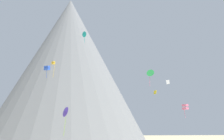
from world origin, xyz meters
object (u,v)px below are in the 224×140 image
kite_indigo_low (65,112)px  kite_white_mid (168,82)px  kite_blue_mid (47,68)px  rock_massif (70,74)px  kite_green_mid (150,73)px  kite_yellow_mid (155,92)px  kite_rainbow_low (185,107)px  kite_teal_high (84,34)px  kite_gold_mid (53,63)px

kite_indigo_low → kite_white_mid: 27.21m
kite_white_mid → kite_blue_mid: 33.48m
rock_massif → kite_green_mid: bearing=-62.3°
kite_indigo_low → kite_blue_mid: (-5.49, 14.84, 13.03)m
kite_indigo_low → kite_yellow_mid: size_ratio=5.09×
kite_yellow_mid → kite_blue_mid: kite_blue_mid is taller
kite_rainbow_low → kite_white_mid: kite_white_mid is taller
kite_rainbow_low → kite_green_mid: (-8.29, 5.46, 10.56)m
rock_massif → kite_blue_mid: size_ratio=24.84×
kite_indigo_low → kite_white_mid: bearing=70.9°
kite_teal_high → kite_white_mid: kite_teal_high is taller
kite_blue_mid → kite_green_mid: (30.68, 2.41, -0.07)m
kite_white_mid → kite_green_mid: (-0.53, 13.46, 4.91)m
kite_teal_high → kite_green_mid: bearing=56.6°
kite_blue_mid → kite_gold_mid: 8.36m
kite_blue_mid → kite_green_mid: kite_green_mid is taller
kite_green_mid → kite_blue_mid: bearing=34.3°
rock_massif → kite_white_mid: (24.74, -59.63, -12.78)m
rock_massif → kite_white_mid: size_ratio=77.14×
kite_teal_high → kite_blue_mid: size_ratio=0.96×
kite_teal_high → rock_massif: bearing=145.9°
kite_indigo_low → kite_teal_high: (4.70, 15.42, 23.65)m
rock_massif → kite_rainbow_low: (32.50, -51.64, -18.43)m
kite_gold_mid → kite_teal_high: bearing=-88.5°
kite_teal_high → kite_rainbow_low: bearing=44.3°
kite_teal_high → kite_blue_mid: bearing=-125.2°
kite_gold_mid → kite_white_mid: bearing=-82.2°
kite_green_mid → rock_massif: bearing=-32.6°
rock_massif → kite_white_mid: bearing=-67.5°
rock_massif → kite_blue_mid: bearing=-97.6°
kite_white_mid → kite_teal_high: bearing=-143.8°
kite_blue_mid → kite_indigo_low: bearing=139.0°
kite_indigo_low → kite_yellow_mid: (27.93, 21.79, 7.75)m
rock_massif → kite_gold_mid: (-5.21, -40.96, -4.62)m
kite_teal_high → kite_blue_mid: 14.73m
kite_indigo_low → kite_gold_mid: bearing=163.1°
kite_white_mid → kite_gold_mid: (-29.95, 18.67, 8.16)m
kite_yellow_mid → kite_rainbow_low: bearing=40.8°
rock_massif → kite_green_mid: size_ratio=17.02×
kite_teal_high → kite_yellow_mid: size_ratio=2.71×
kite_white_mid → kite_yellow_mid: bearing=148.1°
kite_rainbow_low → kite_blue_mid: kite_blue_mid is taller
kite_teal_high → kite_white_mid: bearing=22.5°
kite_rainbow_low → kite_white_mid: (-7.76, -7.99, 5.66)m
rock_massif → kite_gold_mid: rock_massif is taller
kite_teal_high → kite_rainbow_low: kite_teal_high is taller
kite_white_mid → kite_rainbow_low: bearing=111.0°
kite_teal_high → kite_white_mid: 28.64m
kite_yellow_mid → kite_green_mid: 7.44m
kite_indigo_low → kite_green_mid: size_ratio=1.24×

